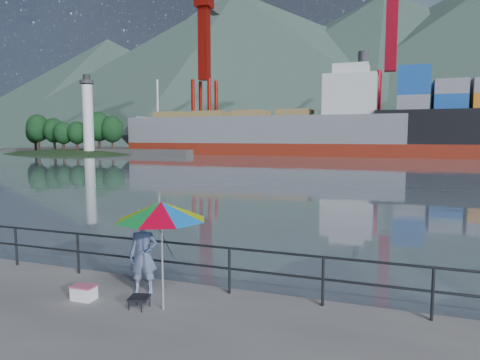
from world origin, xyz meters
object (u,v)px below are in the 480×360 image
(beach_umbrella, at_px, (161,211))
(bulk_carrier, at_px, (269,132))
(fisherman, at_px, (143,255))
(cooler_bag, at_px, (84,293))

(beach_umbrella, relative_size, bulk_carrier, 0.04)
(fisherman, bearing_deg, beach_umbrella, -57.34)
(beach_umbrella, height_order, cooler_bag, beach_umbrella)
(fisherman, distance_m, cooler_bag, 1.41)
(beach_umbrella, height_order, bulk_carrier, bulk_carrier)
(beach_umbrella, bearing_deg, bulk_carrier, 104.32)
(beach_umbrella, bearing_deg, cooler_bag, -176.96)
(cooler_bag, relative_size, bulk_carrier, 0.01)
(fisherman, distance_m, bulk_carrier, 73.51)
(fisherman, distance_m, beach_umbrella, 1.54)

